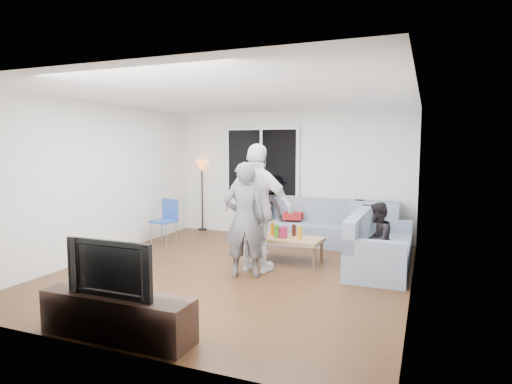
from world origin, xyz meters
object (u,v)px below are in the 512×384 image
at_px(floor_lamp, 202,196).
at_px(tv_console, 117,316).
at_px(side_chair, 164,222).
at_px(spectator_back, 265,209).
at_px(sofa_back_section, 302,221).
at_px(coffee_table, 288,249).
at_px(sofa_right_section, 381,241).
at_px(player_left, 245,220).
at_px(player_right, 258,208).
at_px(television, 116,266).
at_px(spectator_right, 377,240).

relative_size(floor_lamp, tv_console, 0.97).
relative_size(side_chair, tv_console, 0.54).
bearing_deg(spectator_back, sofa_back_section, 7.13).
distance_m(sofa_back_section, side_chair, 2.68).
xyz_separation_m(coffee_table, tv_console, (-0.70, -3.32, 0.02)).
xyz_separation_m(sofa_right_section, player_left, (-1.78, -1.17, 0.41)).
bearing_deg(player_right, spectator_back, -66.27).
bearing_deg(television, floor_lamp, 110.28).
height_order(sofa_back_section, television, television).
distance_m(sofa_back_section, player_left, 2.49).
distance_m(tv_console, television, 0.50).
distance_m(spectator_right, tv_console, 3.66).
xyz_separation_m(sofa_right_section, spectator_back, (-2.40, 1.31, 0.20)).
bearing_deg(floor_lamp, spectator_right, -29.03).
bearing_deg(television, player_left, 80.97).
bearing_deg(tv_console, television, 0.00).
xyz_separation_m(sofa_right_section, tv_console, (-2.15, -3.49, -0.20)).
bearing_deg(player_left, player_right, -122.69).
distance_m(sofa_back_section, television, 4.81).
relative_size(coffee_table, player_left, 0.66).
bearing_deg(player_right, player_left, 83.13).
bearing_deg(sofa_back_section, spectator_right, -48.35).
bearing_deg(spectator_right, side_chair, -89.50).
bearing_deg(side_chair, sofa_right_section, 9.00).
height_order(spectator_back, tv_console, spectator_back).
distance_m(floor_lamp, player_right, 3.50).
bearing_deg(tv_console, floor_lamp, 110.28).
bearing_deg(player_right, side_chair, -17.66).
height_order(sofa_back_section, spectator_back, spectator_back).
bearing_deg(player_left, spectator_back, -95.78).
relative_size(player_left, spectator_back, 1.32).
bearing_deg(player_right, television, 86.55).
xyz_separation_m(coffee_table, side_chair, (-2.63, 0.34, 0.23)).
bearing_deg(side_chair, coffee_table, 4.11).
bearing_deg(television, coffee_table, 78.07).
bearing_deg(television, spectator_back, 93.00).
xyz_separation_m(floor_lamp, player_left, (2.29, -2.89, 0.05)).
height_order(sofa_back_section, spectator_right, spectator_right).
height_order(sofa_back_section, side_chair, side_chair).
bearing_deg(spectator_right, spectator_back, -117.15).
distance_m(coffee_table, tv_console, 3.40).
distance_m(player_left, spectator_right, 1.91).
relative_size(sofa_right_section, player_left, 1.20).
distance_m(side_chair, spectator_right, 4.14).
xyz_separation_m(sofa_back_section, spectator_back, (-0.78, 0.03, 0.20)).
xyz_separation_m(side_chair, tv_console, (1.92, -3.67, -0.21)).
height_order(coffee_table, side_chair, side_chair).
bearing_deg(coffee_table, sofa_right_section, 6.37).
bearing_deg(side_chair, television, -50.77).
xyz_separation_m(floor_lamp, tv_console, (1.92, -5.20, -0.56)).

